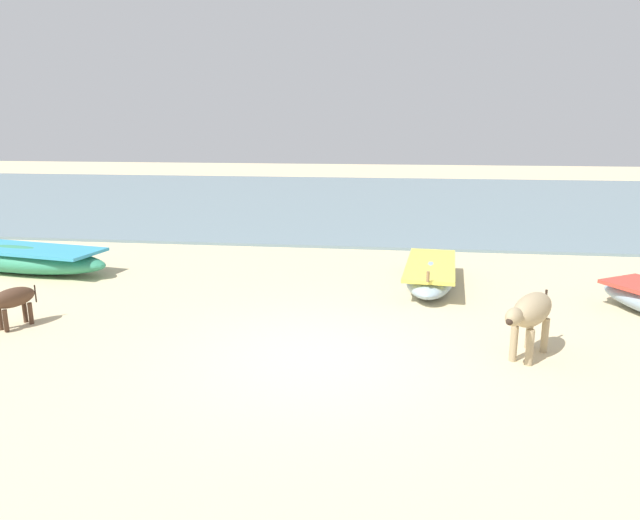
{
  "coord_description": "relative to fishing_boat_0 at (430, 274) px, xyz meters",
  "views": [
    {
      "loc": [
        1.04,
        -7.68,
        3.33
      ],
      "look_at": [
        -0.42,
        3.54,
        0.6
      ],
      "focal_mm": 31.96,
      "sensor_mm": 36.0,
      "label": 1
    }
  ],
  "objects": [
    {
      "name": "cow_adult_dun",
      "position": [
        1.19,
        -3.6,
        0.41
      ],
      "size": [
        1.02,
        1.35,
        0.95
      ],
      "rotation": [
        0.0,
        0.0,
        4.15
      ],
      "color": "tan",
      "rests_on": "ground"
    },
    {
      "name": "fishing_boat_0",
      "position": [
        0.0,
        0.0,
        0.0
      ],
      "size": [
        1.31,
        3.26,
        0.69
      ],
      "rotation": [
        0.0,
        0.0,
        4.62
      ],
      "color": "#8CA5B7",
      "rests_on": "ground"
    },
    {
      "name": "fishing_boat_2",
      "position": [
        -9.4,
        0.04,
        0.05
      ],
      "size": [
        5.01,
        2.02,
        0.79
      ],
      "rotation": [
        0.0,
        0.0,
        2.97
      ],
      "color": "#338C66",
      "rests_on": "ground"
    },
    {
      "name": "sea_water",
      "position": [
        -1.84,
        13.37,
        -0.23
      ],
      "size": [
        60.0,
        20.0,
        0.08
      ],
      "primitive_type": "cube",
      "color": "slate",
      "rests_on": "ground"
    },
    {
      "name": "ground",
      "position": [
        -1.84,
        -3.98,
        -0.27
      ],
      "size": [
        80.0,
        80.0,
        0.0
      ],
      "primitive_type": "plane",
      "color": "beige"
    },
    {
      "name": "calf_near_dark",
      "position": [
        -7.03,
        -3.41,
        0.22
      ],
      "size": [
        0.6,
        1.0,
        0.67
      ],
      "rotation": [
        0.0,
        0.0,
        4.3
      ],
      "color": "#4C3323",
      "rests_on": "ground"
    }
  ]
}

